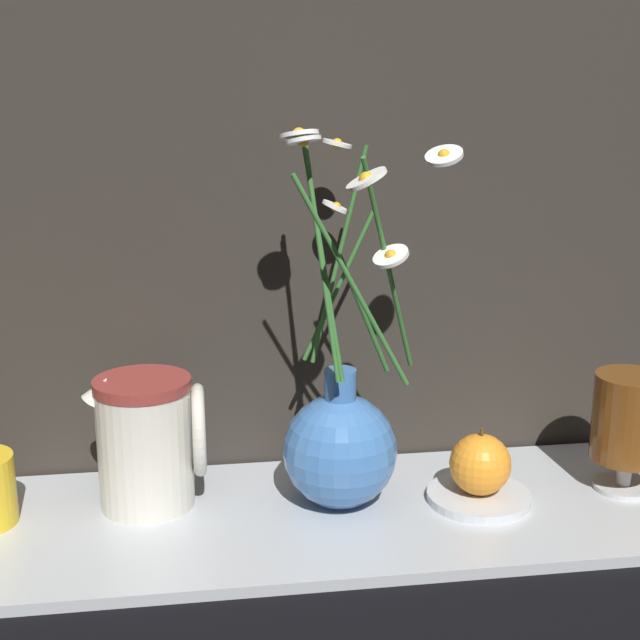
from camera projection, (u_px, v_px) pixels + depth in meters
name	position (u px, v px, depth m)	size (l,w,h in m)	color
ground_plane	(311.00, 522.00, 0.97)	(6.00, 6.00, 0.00)	black
shelf	(311.00, 517.00, 0.97)	(0.90, 0.28, 0.01)	#B2B7BC
vase_with_flowers	(340.00, 440.00, 0.97)	(0.18, 0.23, 0.41)	#3F72B7
ceramic_pitcher	(149.00, 437.00, 0.96)	(0.13, 0.10, 0.16)	beige
tea_glass	(629.00, 420.00, 1.00)	(0.08, 0.08, 0.14)	silver
saucer_plate	(477.00, 495.00, 0.99)	(0.12, 0.12, 0.01)	silver
orange_fruit	(479.00, 463.00, 0.98)	(0.07, 0.07, 0.08)	orange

